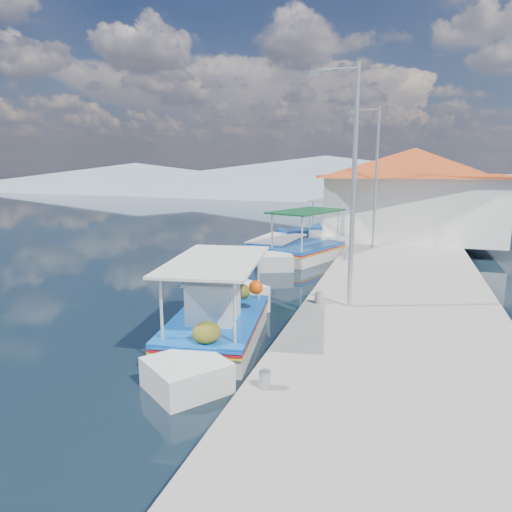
% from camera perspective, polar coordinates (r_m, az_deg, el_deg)
% --- Properties ---
extents(ground, '(160.00, 160.00, 0.00)m').
position_cam_1_polar(ground, '(12.17, -12.35, -8.96)').
color(ground, black).
rests_on(ground, ground).
extents(quay, '(5.00, 44.00, 0.50)m').
position_cam_1_polar(quay, '(16.33, 17.37, -3.10)').
color(quay, gray).
rests_on(quay, ground).
extents(bollards, '(0.20, 17.20, 0.30)m').
position_cam_1_polar(bollards, '(15.64, 9.72, -1.86)').
color(bollards, '#A5A8AD').
rests_on(bollards, quay).
extents(main_caique, '(2.60, 6.65, 2.21)m').
position_cam_1_polar(main_caique, '(11.17, -4.63, -8.27)').
color(main_caique, silver).
rests_on(main_caique, ground).
extents(caique_green_canopy, '(3.39, 6.00, 2.41)m').
position_cam_1_polar(caique_green_canopy, '(20.49, 6.03, 0.51)').
color(caique_green_canopy, silver).
rests_on(caique_green_canopy, ground).
extents(caique_blue_hull, '(2.19, 6.19, 1.11)m').
position_cam_1_polar(caique_blue_hull, '(21.90, 2.65, 1.10)').
color(caique_blue_hull, navy).
rests_on(caique_blue_hull, ground).
extents(caique_far, '(2.53, 6.82, 2.40)m').
position_cam_1_polar(caique_far, '(27.28, 9.43, 3.28)').
color(caique_far, silver).
rests_on(caique_far, ground).
extents(harbor_building, '(10.49, 10.49, 4.40)m').
position_cam_1_polar(harbor_building, '(24.89, 18.59, 7.50)').
color(harbor_building, white).
rests_on(harbor_building, quay).
extents(lamp_post_near, '(1.21, 0.14, 6.00)m').
position_cam_1_polar(lamp_post_near, '(11.93, 11.42, 9.59)').
color(lamp_post_near, '#A5A8AD').
rests_on(lamp_post_near, quay).
extents(lamp_post_far, '(1.21, 0.14, 6.00)m').
position_cam_1_polar(lamp_post_far, '(20.90, 14.21, 10.09)').
color(lamp_post_far, '#A5A8AD').
rests_on(lamp_post_far, quay).
extents(mountain_ridge, '(171.40, 96.00, 5.50)m').
position_cam_1_polar(mountain_ridge, '(65.89, 18.43, 8.83)').
color(mountain_ridge, gray).
rests_on(mountain_ridge, ground).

